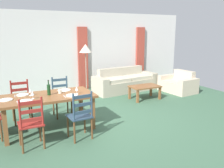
# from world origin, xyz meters

# --- Properties ---
(ground_plane) EXTENTS (9.60, 9.60, 0.02)m
(ground_plane) POSITION_xyz_m (0.00, 0.00, -0.01)
(ground_plane) COLOR #3A5D45
(wall_far) EXTENTS (9.60, 0.16, 2.70)m
(wall_far) POSITION_xyz_m (0.00, 3.30, 1.35)
(wall_far) COLOR silver
(wall_far) RESTS_ON ground_plane
(curtain_panel_left) EXTENTS (0.35, 0.08, 2.20)m
(curtain_panel_left) POSITION_xyz_m (0.61, 3.16, 1.10)
(curtain_panel_left) COLOR #A33E30
(curtain_panel_left) RESTS_ON ground_plane
(curtain_panel_right) EXTENTS (0.35, 0.08, 2.20)m
(curtain_panel_right) POSITION_xyz_m (3.01, 3.16, 1.10)
(curtain_panel_right) COLOR #A33E30
(curtain_panel_right) RESTS_ON ground_plane
(dining_table) EXTENTS (1.90, 0.96, 0.75)m
(dining_table) POSITION_xyz_m (-1.30, 0.03, 0.66)
(dining_table) COLOR brown
(dining_table) RESTS_ON ground_plane
(dining_chair_near_left) EXTENTS (0.43, 0.41, 0.96)m
(dining_chair_near_left) POSITION_xyz_m (-1.74, -0.68, 0.48)
(dining_chair_near_left) COLOR maroon
(dining_chair_near_left) RESTS_ON ground_plane
(dining_chair_near_right) EXTENTS (0.45, 0.43, 0.96)m
(dining_chair_near_right) POSITION_xyz_m (-0.84, -0.71, 0.48)
(dining_chair_near_right) COLOR #2C4155
(dining_chair_near_right) RESTS_ON ground_plane
(dining_chair_far_left) EXTENTS (0.43, 0.41, 0.96)m
(dining_chair_far_left) POSITION_xyz_m (-1.75, 0.78, 0.48)
(dining_chair_far_left) COLOR maroon
(dining_chair_far_left) RESTS_ON ground_plane
(dining_chair_far_right) EXTENTS (0.42, 0.40, 0.96)m
(dining_chair_far_right) POSITION_xyz_m (-0.82, 0.77, 0.48)
(dining_chair_far_right) COLOR #2D4658
(dining_chair_far_right) RESTS_ON ground_plane
(dinner_plate_near_left) EXTENTS (0.24, 0.24, 0.02)m
(dinner_plate_near_left) POSITION_xyz_m (-1.75, -0.22, 0.76)
(dinner_plate_near_left) COLOR white
(dinner_plate_near_left) RESTS_ON dining_table
(fork_near_left) EXTENTS (0.02, 0.17, 0.01)m
(fork_near_left) POSITION_xyz_m (-1.90, -0.22, 0.75)
(fork_near_left) COLOR silver
(fork_near_left) RESTS_ON dining_table
(dinner_plate_near_right) EXTENTS (0.24, 0.24, 0.02)m
(dinner_plate_near_right) POSITION_xyz_m (-0.85, -0.22, 0.76)
(dinner_plate_near_right) COLOR white
(dinner_plate_near_right) RESTS_ON dining_table
(fork_near_right) EXTENTS (0.02, 0.17, 0.01)m
(fork_near_right) POSITION_xyz_m (-1.00, -0.22, 0.75)
(fork_near_right) COLOR silver
(fork_near_right) RESTS_ON dining_table
(dinner_plate_far_left) EXTENTS (0.24, 0.24, 0.02)m
(dinner_plate_far_left) POSITION_xyz_m (-1.75, 0.28, 0.76)
(dinner_plate_far_left) COLOR white
(dinner_plate_far_left) RESTS_ON dining_table
(fork_far_left) EXTENTS (0.03, 0.17, 0.01)m
(fork_far_left) POSITION_xyz_m (-1.90, 0.28, 0.75)
(fork_far_left) COLOR silver
(fork_far_left) RESTS_ON dining_table
(dinner_plate_far_right) EXTENTS (0.24, 0.24, 0.02)m
(dinner_plate_far_right) POSITION_xyz_m (-0.85, 0.28, 0.76)
(dinner_plate_far_right) COLOR white
(dinner_plate_far_right) RESTS_ON dining_table
(fork_far_right) EXTENTS (0.02, 0.17, 0.01)m
(fork_far_right) POSITION_xyz_m (-1.00, 0.28, 0.75)
(fork_far_right) COLOR silver
(fork_far_right) RESTS_ON dining_table
(dinner_plate_head_west) EXTENTS (0.24, 0.24, 0.02)m
(dinner_plate_head_west) POSITION_xyz_m (-2.08, 0.03, 0.76)
(dinner_plate_head_west) COLOR white
(dinner_plate_head_west) RESTS_ON dining_table
(wine_bottle) EXTENTS (0.07, 0.07, 0.32)m
(wine_bottle) POSITION_xyz_m (-1.26, 0.06, 0.87)
(wine_bottle) COLOR #143819
(wine_bottle) RESTS_ON dining_table
(wine_glass_near_left) EXTENTS (0.06, 0.06, 0.16)m
(wine_glass_near_left) POSITION_xyz_m (-1.61, -0.10, 0.86)
(wine_glass_near_left) COLOR white
(wine_glass_near_left) RESTS_ON dining_table
(wine_glass_near_right) EXTENTS (0.06, 0.06, 0.16)m
(wine_glass_near_right) POSITION_xyz_m (-0.72, -0.12, 0.86)
(wine_glass_near_right) COLOR white
(wine_glass_near_right) RESTS_ON dining_table
(wine_glass_far_left) EXTENTS (0.06, 0.06, 0.16)m
(wine_glass_far_left) POSITION_xyz_m (-1.61, 0.17, 0.86)
(wine_glass_far_left) COLOR white
(wine_glass_far_left) RESTS_ON dining_table
(coffee_cup_primary) EXTENTS (0.07, 0.07, 0.09)m
(coffee_cup_primary) POSITION_xyz_m (-1.02, 0.08, 0.80)
(coffee_cup_primary) COLOR beige
(coffee_cup_primary) RESTS_ON dining_table
(couch) EXTENTS (2.36, 1.05, 0.80)m
(couch) POSITION_xyz_m (1.80, 2.27, 0.29)
(couch) COLOR #ACA48E
(couch) RESTS_ON ground_plane
(coffee_table) EXTENTS (0.90, 0.56, 0.42)m
(coffee_table) POSITION_xyz_m (1.83, 1.06, 0.36)
(coffee_table) COLOR brown
(coffee_table) RESTS_ON ground_plane
(armchair_upholstered) EXTENTS (0.90, 1.23, 0.72)m
(armchair_upholstered) POSITION_xyz_m (3.43, 1.32, 0.25)
(armchair_upholstered) COLOR #C4B299
(armchair_upholstered) RESTS_ON ground_plane
(standing_lamp) EXTENTS (0.40, 0.40, 1.64)m
(standing_lamp) POSITION_xyz_m (0.46, 2.46, 1.41)
(standing_lamp) COLOR #332D28
(standing_lamp) RESTS_ON ground_plane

